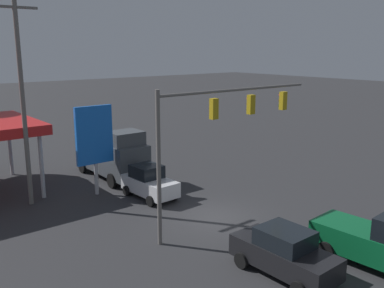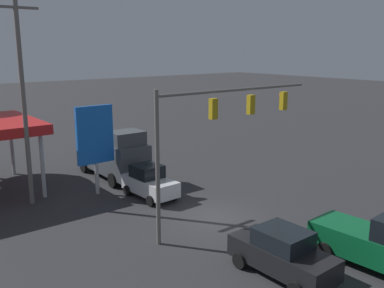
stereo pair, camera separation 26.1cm
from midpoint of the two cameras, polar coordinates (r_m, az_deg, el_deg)
The scene contains 8 objects.
ground_plane at distance 23.27m, azimuth 2.82°, elevation -9.76°, with size 200.00×200.00×0.00m, color #2D2D30.
traffic_signal_assembly at distance 21.00m, azimuth 3.49°, elevation 3.15°, with size 9.98×0.43×7.15m.
utility_pole at distance 25.53m, azimuth -21.93°, elevation 5.50°, with size 2.40×0.26×11.58m.
price_sign at distance 26.50m, azimuth -13.18°, elevation 0.90°, with size 2.35×0.27×5.52m.
delivery_truck at distance 30.19m, azimuth -10.87°, elevation -1.31°, with size 2.59×6.81×3.58m.
hatchback_crossing at distance 26.07m, azimuth -6.02°, elevation -5.09°, with size 2.10×3.87×1.97m.
sedan_far at distance 17.85m, azimuth 11.77°, elevation -13.97°, with size 2.11×4.43×1.93m.
pickup_parked at distance 19.47m, azimuth 23.50°, elevation -11.95°, with size 2.52×5.32×2.40m.
Camera 1 is at (14.48, 15.91, 8.88)m, focal length 40.00 mm.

